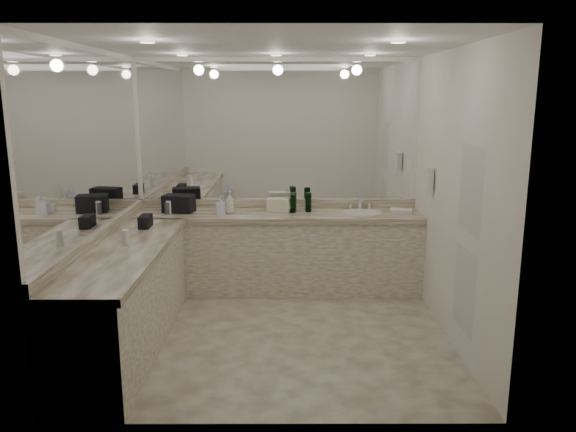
{
  "coord_description": "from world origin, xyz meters",
  "views": [
    {
      "loc": [
        0.1,
        -4.93,
        2.19
      ],
      "look_at": [
        0.12,
        0.4,
        1.04
      ],
      "focal_mm": 35.0,
      "sensor_mm": 36.0,
      "label": 1
    }
  ],
  "objects_px": {
    "cream_cosmetic_case": "(279,205)",
    "soap_bottle_c": "(287,204)",
    "wall_phone": "(430,179)",
    "soap_bottle_b": "(221,206)",
    "sink": "(362,213)",
    "black_toiletry_bag": "(179,204)",
    "hand_towel": "(401,211)",
    "soap_bottle_a": "(230,202)"
  },
  "relations": [
    {
      "from": "hand_towel",
      "to": "soap_bottle_a",
      "type": "height_order",
      "value": "soap_bottle_a"
    },
    {
      "from": "sink",
      "to": "soap_bottle_b",
      "type": "distance_m",
      "value": 1.58
    },
    {
      "from": "sink",
      "to": "soap_bottle_c",
      "type": "height_order",
      "value": "soap_bottle_c"
    },
    {
      "from": "black_toiletry_bag",
      "to": "soap_bottle_b",
      "type": "relative_size",
      "value": 1.67
    },
    {
      "from": "cream_cosmetic_case",
      "to": "soap_bottle_b",
      "type": "relative_size",
      "value": 1.28
    },
    {
      "from": "cream_cosmetic_case",
      "to": "soap_bottle_a",
      "type": "xyz_separation_m",
      "value": [
        -0.54,
        -0.08,
        0.05
      ]
    },
    {
      "from": "sink",
      "to": "hand_towel",
      "type": "height_order",
      "value": "hand_towel"
    },
    {
      "from": "soap_bottle_b",
      "to": "hand_towel",
      "type": "bearing_deg",
      "value": 2.98
    },
    {
      "from": "black_toiletry_bag",
      "to": "soap_bottle_a",
      "type": "bearing_deg",
      "value": -4.47
    },
    {
      "from": "black_toiletry_bag",
      "to": "soap_bottle_a",
      "type": "height_order",
      "value": "soap_bottle_a"
    },
    {
      "from": "wall_phone",
      "to": "hand_towel",
      "type": "bearing_deg",
      "value": 108.27
    },
    {
      "from": "hand_towel",
      "to": "soap_bottle_c",
      "type": "relative_size",
      "value": 1.36
    },
    {
      "from": "cream_cosmetic_case",
      "to": "sink",
      "type": "bearing_deg",
      "value": 3.86
    },
    {
      "from": "sink",
      "to": "black_toiletry_bag",
      "type": "height_order",
      "value": "black_toiletry_bag"
    },
    {
      "from": "soap_bottle_c",
      "to": "sink",
      "type": "bearing_deg",
      "value": -3.63
    },
    {
      "from": "cream_cosmetic_case",
      "to": "soap_bottle_b",
      "type": "xyz_separation_m",
      "value": [
        -0.63,
        -0.16,
        0.03
      ]
    },
    {
      "from": "cream_cosmetic_case",
      "to": "hand_towel",
      "type": "relative_size",
      "value": 1.06
    },
    {
      "from": "hand_towel",
      "to": "soap_bottle_a",
      "type": "distance_m",
      "value": 1.92
    },
    {
      "from": "soap_bottle_b",
      "to": "soap_bottle_c",
      "type": "height_order",
      "value": "soap_bottle_b"
    },
    {
      "from": "hand_towel",
      "to": "soap_bottle_a",
      "type": "bearing_deg",
      "value": -179.48
    },
    {
      "from": "black_toiletry_bag",
      "to": "cream_cosmetic_case",
      "type": "distance_m",
      "value": 1.12
    },
    {
      "from": "sink",
      "to": "soap_bottle_c",
      "type": "distance_m",
      "value": 0.85
    },
    {
      "from": "hand_towel",
      "to": "soap_bottle_b",
      "type": "relative_size",
      "value": 1.21
    },
    {
      "from": "sink",
      "to": "soap_bottle_c",
      "type": "relative_size",
      "value": 2.5
    },
    {
      "from": "black_toiletry_bag",
      "to": "hand_towel",
      "type": "relative_size",
      "value": 1.39
    },
    {
      "from": "wall_phone",
      "to": "cream_cosmetic_case",
      "type": "distance_m",
      "value": 1.69
    },
    {
      "from": "cream_cosmetic_case",
      "to": "soap_bottle_c",
      "type": "xyz_separation_m",
      "value": [
        0.09,
        -0.02,
        0.02
      ]
    },
    {
      "from": "soap_bottle_b",
      "to": "cream_cosmetic_case",
      "type": "bearing_deg",
      "value": 14.57
    },
    {
      "from": "wall_phone",
      "to": "cream_cosmetic_case",
      "type": "height_order",
      "value": "wall_phone"
    },
    {
      "from": "sink",
      "to": "wall_phone",
      "type": "bearing_deg",
      "value": -39.57
    },
    {
      "from": "hand_towel",
      "to": "wall_phone",
      "type": "bearing_deg",
      "value": -71.73
    },
    {
      "from": "hand_towel",
      "to": "soap_bottle_b",
      "type": "height_order",
      "value": "soap_bottle_b"
    },
    {
      "from": "wall_phone",
      "to": "soap_bottle_b",
      "type": "bearing_deg",
      "value": 169.41
    },
    {
      "from": "wall_phone",
      "to": "cream_cosmetic_case",
      "type": "bearing_deg",
      "value": 159.66
    },
    {
      "from": "black_toiletry_bag",
      "to": "soap_bottle_c",
      "type": "xyz_separation_m",
      "value": [
        1.21,
        0.02,
        -0.01
      ]
    },
    {
      "from": "wall_phone",
      "to": "hand_towel",
      "type": "xyz_separation_m",
      "value": [
        -0.17,
        0.51,
        -0.43
      ]
    },
    {
      "from": "hand_towel",
      "to": "soap_bottle_c",
      "type": "height_order",
      "value": "soap_bottle_c"
    },
    {
      "from": "soap_bottle_b",
      "to": "sink",
      "type": "bearing_deg",
      "value": 3.41
    },
    {
      "from": "sink",
      "to": "soap_bottle_c",
      "type": "bearing_deg",
      "value": 176.37
    },
    {
      "from": "soap_bottle_a",
      "to": "soap_bottle_c",
      "type": "xyz_separation_m",
      "value": [
        0.63,
        0.06,
        -0.03
      ]
    },
    {
      "from": "sink",
      "to": "wall_phone",
      "type": "height_order",
      "value": "wall_phone"
    },
    {
      "from": "sink",
      "to": "wall_phone",
      "type": "relative_size",
      "value": 1.83
    }
  ]
}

